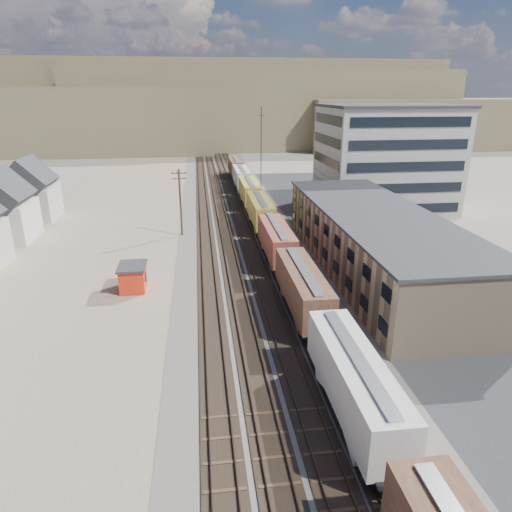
{
  "coord_description": "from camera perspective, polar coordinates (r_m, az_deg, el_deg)",
  "views": [
    {
      "loc": [
        -5.7,
        -24.96,
        20.49
      ],
      "look_at": [
        0.39,
        23.12,
        3.0
      ],
      "focal_mm": 32.0,
      "sensor_mm": 36.0,
      "label": 1
    }
  ],
  "objects": [
    {
      "name": "maintenance_shed",
      "position": [
        51.54,
        -15.12,
        -2.56
      ],
      "size": [
        3.04,
        3.91,
        2.84
      ],
      "color": "red",
      "rests_on": "ground"
    },
    {
      "name": "parked_car_blue",
      "position": [
        75.42,
        19.11,
        3.65
      ],
      "size": [
        6.39,
        6.43,
        1.72
      ],
      "primitive_type": "imported",
      "rotation": [
        0.0,
        0.0,
        0.78
      ],
      "color": "navy",
      "rests_on": "ground"
    },
    {
      "name": "utility_pole_north",
      "position": [
        68.72,
        -9.43,
        6.8
      ],
      "size": [
        2.2,
        0.32,
        10.0
      ],
      "color": "#382619",
      "rests_on": "ground"
    },
    {
      "name": "parked_car_far",
      "position": [
        93.79,
        13.33,
        7.2
      ],
      "size": [
        2.34,
        4.91,
        1.62
      ],
      "primitive_type": "imported",
      "rotation": [
        0.0,
        0.0,
        -0.09
      ],
      "color": "white",
      "rests_on": "ground"
    },
    {
      "name": "freight_train",
      "position": [
        65.26,
        1.43,
        4.1
      ],
      "size": [
        3.0,
        119.74,
        4.46
      ],
      "color": "black",
      "rests_on": "ground"
    },
    {
      "name": "ground",
      "position": [
        32.8,
        4.66,
        -18.9
      ],
      "size": [
        300.0,
        300.0,
        0.0
      ],
      "primitive_type": "plane",
      "color": "#6B6356",
      "rests_on": "ground"
    },
    {
      "name": "ballast_bed",
      "position": [
        77.91,
        -2.77,
        4.59
      ],
      "size": [
        18.0,
        200.0,
        0.06
      ],
      "primitive_type": "cube",
      "color": "#4C4742",
      "rests_on": "ground"
    },
    {
      "name": "rail_tracks",
      "position": [
        77.85,
        -3.18,
        4.64
      ],
      "size": [
        11.4,
        200.0,
        0.24
      ],
      "color": "black",
      "rests_on": "ground"
    },
    {
      "name": "hills_north",
      "position": [
        193.08,
        -5.75,
        17.85
      ],
      "size": [
        265.0,
        80.0,
        32.0
      ],
      "color": "brown",
      "rests_on": "ground"
    },
    {
      "name": "asphalt_lot",
      "position": [
        69.15,
        16.78,
        1.76
      ],
      "size": [
        26.0,
        120.0,
        0.04
      ],
      "primitive_type": "cube",
      "color": "#232326",
      "rests_on": "ground"
    },
    {
      "name": "office_tower",
      "position": [
        87.44,
        15.83,
        11.74
      ],
      "size": [
        22.6,
        18.6,
        18.45
      ],
      "color": "#9E998E",
      "rests_on": "ground"
    },
    {
      "name": "radio_mast",
      "position": [
        86.52,
        0.64,
        12.29
      ],
      "size": [
        1.2,
        0.16,
        18.0
      ],
      "color": "black",
      "rests_on": "ground"
    },
    {
      "name": "warehouse",
      "position": [
        56.64,
        14.58,
        1.89
      ],
      "size": [
        12.4,
        40.4,
        7.25
      ],
      "color": "tan",
      "rests_on": "ground"
    },
    {
      "name": "dirt_yard",
      "position": [
        69.6,
        -18.73,
        1.65
      ],
      "size": [
        24.0,
        180.0,
        0.03
      ],
      "primitive_type": "cube",
      "color": "#796353",
      "rests_on": "ground"
    }
  ]
}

